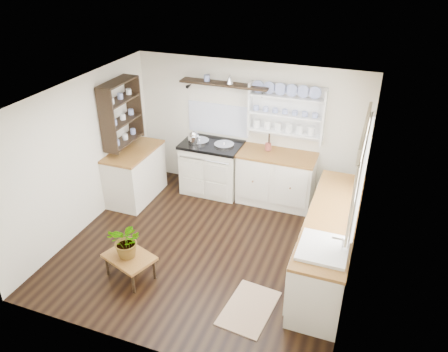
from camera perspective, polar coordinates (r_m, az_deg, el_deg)
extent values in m
cube|color=black|center=(6.52, -2.16, -9.27)|extent=(4.00, 3.80, 0.01)
cube|color=silver|center=(7.50, 3.24, 6.22)|extent=(4.00, 0.02, 2.30)
cube|color=silver|center=(5.52, 17.22, -3.90)|extent=(0.02, 3.80, 2.30)
cube|color=silver|center=(6.83, -18.06, 2.47)|extent=(0.02, 3.80, 2.30)
cube|color=white|center=(5.42, -2.61, 10.30)|extent=(4.00, 3.80, 0.01)
cube|color=white|center=(5.49, 17.47, 0.06)|extent=(0.04, 1.40, 1.00)
cube|color=white|center=(5.49, 17.26, 0.10)|extent=(0.02, 1.50, 1.10)
cube|color=beige|center=(5.25, 17.95, 5.71)|extent=(0.04, 1.55, 0.18)
cube|color=silver|center=(7.68, -1.59, 0.97)|extent=(0.99, 0.64, 0.87)
cube|color=black|center=(7.48, -1.63, 4.10)|extent=(1.03, 0.68, 0.05)
cylinder|color=silver|center=(7.55, -3.25, 4.62)|extent=(0.34, 0.34, 0.03)
cylinder|color=silver|center=(7.39, 0.01, 4.13)|extent=(0.34, 0.34, 0.03)
cylinder|color=silver|center=(7.23, -2.69, 2.09)|extent=(0.89, 0.02, 0.02)
cube|color=white|center=(7.40, 6.82, -0.35)|extent=(1.25, 0.60, 0.88)
cube|color=brown|center=(7.20, 7.02, 2.71)|extent=(1.27, 0.63, 0.04)
cube|color=white|center=(6.01, 13.48, -8.64)|extent=(0.60, 2.40, 0.88)
cube|color=brown|center=(5.76, 13.97, -5.15)|extent=(0.62, 2.43, 0.04)
cube|color=white|center=(5.20, 12.69, -10.24)|extent=(0.55, 0.60, 0.28)
cylinder|color=silver|center=(5.07, 15.18, -8.88)|extent=(0.02, 0.02, 0.22)
cube|color=white|center=(7.63, -11.50, 0.19)|extent=(0.60, 1.10, 0.88)
cube|color=brown|center=(7.44, -11.82, 3.17)|extent=(0.62, 1.13, 0.04)
cube|color=white|center=(7.18, 8.28, 8.37)|extent=(1.20, 0.03, 0.90)
cube|color=white|center=(7.10, 8.11, 8.14)|extent=(1.20, 0.22, 0.02)
cylinder|color=navy|center=(7.02, 8.28, 10.23)|extent=(0.20, 0.02, 0.20)
cube|color=black|center=(7.24, 0.01, 11.93)|extent=(1.50, 0.24, 0.04)
cone|color=black|center=(7.58, -4.51, 11.73)|extent=(0.06, 0.20, 0.06)
cone|color=black|center=(7.15, 5.18, 10.66)|extent=(0.06, 0.20, 0.06)
cube|color=black|center=(7.26, -13.30, 8.10)|extent=(0.28, 0.80, 1.05)
cylinder|color=brown|center=(7.27, 5.78, 3.83)|extent=(0.10, 0.10, 0.12)
cube|color=brown|center=(5.95, -12.27, -10.32)|extent=(0.75, 0.64, 0.04)
cylinder|color=black|center=(6.16, -14.99, -11.23)|extent=(0.04, 0.04, 0.30)
cylinder|color=black|center=(6.31, -12.41, -9.76)|extent=(0.04, 0.04, 0.30)
cylinder|color=black|center=(5.82, -11.76, -13.57)|extent=(0.04, 0.04, 0.30)
cylinder|color=black|center=(5.98, -9.11, -11.92)|extent=(0.04, 0.04, 0.30)
imported|color=#3F7233|center=(5.79, -12.54, -8.27)|extent=(0.48, 0.42, 0.49)
cube|color=brown|center=(5.61, 3.29, -16.85)|extent=(0.63, 0.90, 0.02)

